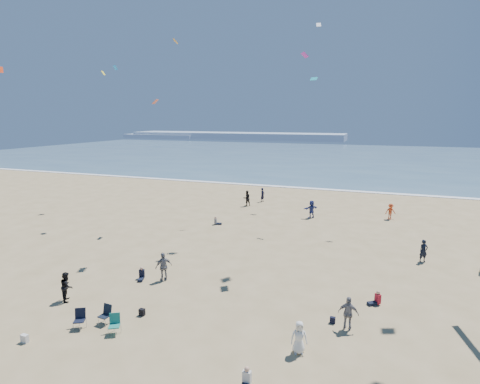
% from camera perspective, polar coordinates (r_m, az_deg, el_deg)
% --- Properties ---
extents(ground, '(220.00, 220.00, 0.00)m').
position_cam_1_polar(ground, '(17.89, -16.68, -25.62)').
color(ground, tan).
rests_on(ground, ground).
extents(ocean, '(220.00, 100.00, 0.06)m').
position_cam_1_polar(ocean, '(107.13, 15.23, 5.17)').
color(ocean, '#476B84').
rests_on(ocean, ground).
extents(surf_line, '(220.00, 1.20, 0.08)m').
position_cam_1_polar(surf_line, '(57.92, 10.79, 0.52)').
color(surf_line, white).
rests_on(surf_line, ground).
extents(headland_far, '(110.00, 20.00, 3.20)m').
position_cam_1_polar(headland_far, '(194.14, -0.75, 8.57)').
color(headland_far, '#7A8EA8').
rests_on(headland_far, ground).
extents(headland_near, '(40.00, 14.00, 2.00)m').
position_cam_1_polar(headland_near, '(207.45, -11.75, 8.34)').
color(headland_near, '#7A8EA8').
rests_on(headland_near, ground).
extents(standing_flyers, '(25.12, 45.26, 1.92)m').
position_cam_1_polar(standing_flyers, '(29.10, 8.76, -8.42)').
color(standing_flyers, '#333B8E').
rests_on(standing_flyers, ground).
extents(seated_group, '(16.45, 27.62, 0.84)m').
position_cam_1_polar(seated_group, '(22.62, -1.32, -15.51)').
color(seated_group, silver).
rests_on(seated_group, ground).
extents(chair_cluster, '(2.81, 1.53, 1.00)m').
position_cam_1_polar(chair_cluster, '(21.36, -20.66, -17.75)').
color(chair_cluster, black).
rests_on(chair_cluster, ground).
extents(white_tote, '(0.35, 0.20, 0.40)m').
position_cam_1_polar(white_tote, '(21.86, -29.97, -18.78)').
color(white_tote, silver).
rests_on(white_tote, ground).
extents(black_backpack, '(0.30, 0.22, 0.38)m').
position_cam_1_polar(black_backpack, '(22.07, -14.71, -17.29)').
color(black_backpack, black).
rests_on(black_backpack, ground).
extents(navy_bag, '(0.28, 0.18, 0.34)m').
position_cam_1_polar(navy_bag, '(21.31, 13.93, -18.42)').
color(navy_bag, black).
rests_on(navy_bag, ground).
extents(kites_aloft, '(47.71, 41.46, 25.47)m').
position_cam_1_polar(kites_aloft, '(24.23, 19.98, 20.11)').
color(kites_aloft, orange).
rests_on(kites_aloft, ground).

